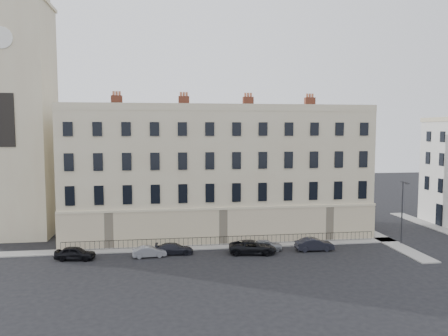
{
  "coord_description": "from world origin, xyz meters",
  "views": [
    {
      "loc": [
        -12.81,
        -41.89,
        12.95
      ],
      "look_at": [
        -5.33,
        10.0,
        8.31
      ],
      "focal_mm": 35.0,
      "sensor_mm": 36.0,
      "label": 1
    }
  ],
  "objects_px": {
    "car_c": "(174,249)",
    "car_d": "(253,247)",
    "streetlamp": "(402,210)",
    "car_a": "(75,253)",
    "car_f": "(314,244)",
    "car_e": "(266,245)",
    "car_b": "(149,252)"
  },
  "relations": [
    {
      "from": "car_a",
      "to": "car_f",
      "type": "height_order",
      "value": "car_f"
    },
    {
      "from": "car_b",
      "to": "car_e",
      "type": "height_order",
      "value": "car_e"
    },
    {
      "from": "car_b",
      "to": "car_d",
      "type": "distance_m",
      "value": 10.66
    },
    {
      "from": "car_a",
      "to": "car_d",
      "type": "bearing_deg",
      "value": -83.11
    },
    {
      "from": "car_c",
      "to": "car_b",
      "type": "bearing_deg",
      "value": 109.25
    },
    {
      "from": "car_e",
      "to": "car_f",
      "type": "xyz_separation_m",
      "value": [
        5.12,
        -0.74,
        0.08
      ]
    },
    {
      "from": "car_e",
      "to": "streetlamp",
      "type": "relative_size",
      "value": 0.48
    },
    {
      "from": "car_c",
      "to": "streetlamp",
      "type": "bearing_deg",
      "value": -86.44
    },
    {
      "from": "car_c",
      "to": "car_d",
      "type": "relative_size",
      "value": 0.79
    },
    {
      "from": "car_a",
      "to": "car_e",
      "type": "height_order",
      "value": "car_a"
    },
    {
      "from": "car_b",
      "to": "car_d",
      "type": "xyz_separation_m",
      "value": [
        10.66,
        -0.28,
        0.13
      ]
    },
    {
      "from": "car_a",
      "to": "car_b",
      "type": "distance_m",
      "value": 7.3
    },
    {
      "from": "car_a",
      "to": "car_e",
      "type": "bearing_deg",
      "value": -80.26
    },
    {
      "from": "car_a",
      "to": "car_b",
      "type": "bearing_deg",
      "value": -82.85
    },
    {
      "from": "car_b",
      "to": "streetlamp",
      "type": "distance_m",
      "value": 28.23
    },
    {
      "from": "car_e",
      "to": "car_c",
      "type": "bearing_deg",
      "value": 93.22
    },
    {
      "from": "car_b",
      "to": "car_d",
      "type": "bearing_deg",
      "value": -97.08
    },
    {
      "from": "car_a",
      "to": "car_e",
      "type": "relative_size",
      "value": 1.13
    },
    {
      "from": "car_a",
      "to": "car_d",
      "type": "xyz_separation_m",
      "value": [
        17.96,
        -0.41,
        0.02
      ]
    },
    {
      "from": "car_b",
      "to": "car_e",
      "type": "xyz_separation_m",
      "value": [
        12.33,
        0.66,
        0.03
      ]
    },
    {
      "from": "car_f",
      "to": "streetlamp",
      "type": "bearing_deg",
      "value": -84.3
    },
    {
      "from": "car_e",
      "to": "car_f",
      "type": "height_order",
      "value": "car_f"
    },
    {
      "from": "car_d",
      "to": "car_e",
      "type": "height_order",
      "value": "car_d"
    },
    {
      "from": "car_a",
      "to": "car_d",
      "type": "distance_m",
      "value": 17.96
    },
    {
      "from": "car_a",
      "to": "car_c",
      "type": "height_order",
      "value": "car_a"
    },
    {
      "from": "car_b",
      "to": "car_c",
      "type": "relative_size",
      "value": 0.87
    },
    {
      "from": "car_a",
      "to": "car_c",
      "type": "relative_size",
      "value": 1.0
    },
    {
      "from": "car_d",
      "to": "car_e",
      "type": "bearing_deg",
      "value": -52.26
    },
    {
      "from": "car_c",
      "to": "streetlamp",
      "type": "xyz_separation_m",
      "value": [
        25.48,
        0.11,
        3.43
      ]
    },
    {
      "from": "car_a",
      "to": "streetlamp",
      "type": "bearing_deg",
      "value": -80.67
    },
    {
      "from": "car_c",
      "to": "car_d",
      "type": "xyz_separation_m",
      "value": [
        8.13,
        -1.0,
        0.12
      ]
    },
    {
      "from": "car_d",
      "to": "streetlamp",
      "type": "xyz_separation_m",
      "value": [
        17.35,
        1.11,
        3.31
      ]
    }
  ]
}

